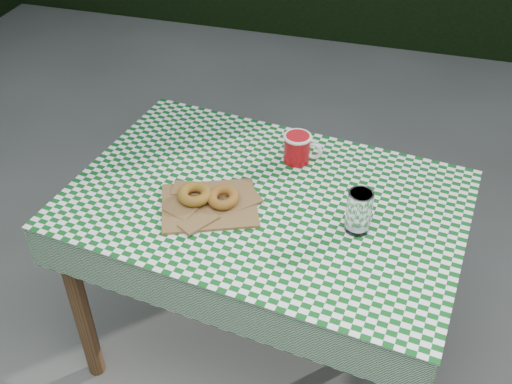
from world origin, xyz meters
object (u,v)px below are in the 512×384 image
at_px(paper_bag, 209,205).
at_px(coffee_mug, 297,148).
at_px(drinking_glass, 359,211).
at_px(table, 264,281).

distance_m(paper_bag, coffee_mug, 0.37).
bearing_deg(paper_bag, coffee_mug, 56.95).
xyz_separation_m(paper_bag, drinking_glass, (0.45, 0.02, 0.06)).
xyz_separation_m(paper_bag, coffee_mug, (0.20, 0.31, 0.04)).
relative_size(coffee_mug, drinking_glass, 1.32).
bearing_deg(drinking_glass, table, 167.80).
height_order(paper_bag, coffee_mug, coffee_mug).
bearing_deg(drinking_glass, paper_bag, -176.96).
bearing_deg(table, drinking_glass, -5.19).
bearing_deg(drinking_glass, coffee_mug, 130.71).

